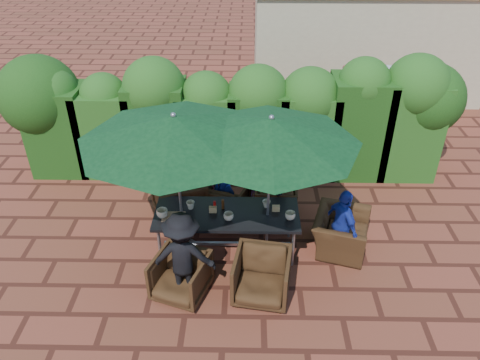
{
  "coord_description": "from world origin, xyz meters",
  "views": [
    {
      "loc": [
        0.31,
        -6.15,
        5.18
      ],
      "look_at": [
        0.19,
        0.4,
        0.96
      ],
      "focal_mm": 35.0,
      "sensor_mm": 36.0,
      "label": 1
    }
  ],
  "objects_px": {
    "chair_near_right": "(262,275)",
    "chair_end_right": "(341,227)",
    "chair_far_right": "(276,197)",
    "dining_table": "(227,217)",
    "chair_far_left": "(179,195)",
    "chair_far_mid": "(227,198)",
    "umbrella_left": "(174,129)",
    "umbrella_right": "(271,131)",
    "chair_near_left": "(180,274)"
  },
  "relations": [
    {
      "from": "dining_table",
      "to": "umbrella_left",
      "type": "distance_m",
      "value": 1.7
    },
    {
      "from": "umbrella_left",
      "to": "dining_table",
      "type": "bearing_deg",
      "value": -1.6
    },
    {
      "from": "umbrella_left",
      "to": "chair_end_right",
      "type": "distance_m",
      "value": 3.14
    },
    {
      "from": "chair_far_left",
      "to": "chair_end_right",
      "type": "height_order",
      "value": "chair_far_left"
    },
    {
      "from": "chair_near_right",
      "to": "chair_end_right",
      "type": "distance_m",
      "value": 1.71
    },
    {
      "from": "chair_far_left",
      "to": "chair_near_right",
      "type": "height_order",
      "value": "chair_far_left"
    },
    {
      "from": "chair_far_left",
      "to": "chair_near_left",
      "type": "distance_m",
      "value": 1.94
    },
    {
      "from": "chair_far_left",
      "to": "chair_far_mid",
      "type": "relative_size",
      "value": 1.22
    },
    {
      "from": "umbrella_left",
      "to": "chair_end_right",
      "type": "height_order",
      "value": "umbrella_left"
    },
    {
      "from": "chair_near_left",
      "to": "chair_near_right",
      "type": "xyz_separation_m",
      "value": [
        1.17,
        -0.01,
        0.03
      ]
    },
    {
      "from": "chair_far_right",
      "to": "chair_near_left",
      "type": "xyz_separation_m",
      "value": [
        -1.47,
        -1.98,
        -0.0
      ]
    },
    {
      "from": "dining_table",
      "to": "chair_far_left",
      "type": "distance_m",
      "value": 1.32
    },
    {
      "from": "chair_far_left",
      "to": "chair_near_right",
      "type": "bearing_deg",
      "value": 103.32
    },
    {
      "from": "chair_far_left",
      "to": "chair_near_left",
      "type": "xyz_separation_m",
      "value": [
        0.26,
        -1.93,
        -0.05
      ]
    },
    {
      "from": "chair_near_right",
      "to": "chair_near_left",
      "type": "bearing_deg",
      "value": -171.52
    },
    {
      "from": "chair_far_left",
      "to": "chair_far_right",
      "type": "height_order",
      "value": "chair_far_left"
    },
    {
      "from": "chair_near_left",
      "to": "chair_far_mid",
      "type": "bearing_deg",
      "value": 92.45
    },
    {
      "from": "umbrella_right",
      "to": "chair_far_mid",
      "type": "height_order",
      "value": "umbrella_right"
    },
    {
      "from": "chair_near_right",
      "to": "chair_end_right",
      "type": "height_order",
      "value": "chair_end_right"
    },
    {
      "from": "umbrella_left",
      "to": "chair_end_right",
      "type": "xyz_separation_m",
      "value": [
        2.58,
        0.07,
        -1.79
      ]
    },
    {
      "from": "umbrella_right",
      "to": "chair_near_left",
      "type": "distance_m",
      "value": 2.43
    },
    {
      "from": "umbrella_right",
      "to": "chair_near_left",
      "type": "relative_size",
      "value": 3.48
    },
    {
      "from": "chair_near_left",
      "to": "chair_end_right",
      "type": "distance_m",
      "value": 2.71
    },
    {
      "from": "dining_table",
      "to": "chair_far_left",
      "type": "bearing_deg",
      "value": 133.89
    },
    {
      "from": "dining_table",
      "to": "chair_far_right",
      "type": "relative_size",
      "value": 3.0
    },
    {
      "from": "dining_table",
      "to": "chair_far_left",
      "type": "height_order",
      "value": "chair_far_left"
    },
    {
      "from": "umbrella_right",
      "to": "chair_far_mid",
      "type": "bearing_deg",
      "value": 124.02
    },
    {
      "from": "umbrella_right",
      "to": "chair_far_right",
      "type": "relative_size",
      "value": 3.44
    },
    {
      "from": "chair_far_left",
      "to": "chair_near_right",
      "type": "relative_size",
      "value": 1.06
    },
    {
      "from": "dining_table",
      "to": "umbrella_left",
      "type": "bearing_deg",
      "value": 178.4
    },
    {
      "from": "umbrella_left",
      "to": "chair_far_right",
      "type": "xyz_separation_m",
      "value": [
        1.56,
        0.96,
        -1.83
      ]
    },
    {
      "from": "chair_far_mid",
      "to": "chair_end_right",
      "type": "relative_size",
      "value": 0.73
    },
    {
      "from": "chair_near_right",
      "to": "dining_table",
      "type": "bearing_deg",
      "value": 127.33
    },
    {
      "from": "umbrella_left",
      "to": "umbrella_right",
      "type": "distance_m",
      "value": 1.37
    },
    {
      "from": "dining_table",
      "to": "chair_far_right",
      "type": "distance_m",
      "value": 1.32
    },
    {
      "from": "umbrella_right",
      "to": "chair_far_left",
      "type": "relative_size",
      "value": 3.05
    },
    {
      "from": "dining_table",
      "to": "chair_far_right",
      "type": "xyz_separation_m",
      "value": [
        0.84,
        0.98,
        -0.29
      ]
    },
    {
      "from": "umbrella_right",
      "to": "chair_near_right",
      "type": "distance_m",
      "value": 2.06
    },
    {
      "from": "umbrella_left",
      "to": "chair_far_left",
      "type": "bearing_deg",
      "value": 100.91
    },
    {
      "from": "chair_far_mid",
      "to": "chair_end_right",
      "type": "bearing_deg",
      "value": 174.92
    },
    {
      "from": "umbrella_right",
      "to": "chair_near_left",
      "type": "bearing_deg",
      "value": -143.01
    },
    {
      "from": "chair_far_right",
      "to": "chair_end_right",
      "type": "bearing_deg",
      "value": 142.84
    },
    {
      "from": "chair_far_left",
      "to": "chair_far_right",
      "type": "distance_m",
      "value": 1.74
    },
    {
      "from": "chair_far_left",
      "to": "chair_far_right",
      "type": "bearing_deg",
      "value": 158.39
    },
    {
      "from": "chair_near_left",
      "to": "chair_near_right",
      "type": "height_order",
      "value": "chair_near_right"
    },
    {
      "from": "chair_far_right",
      "to": "chair_far_mid",
      "type": "bearing_deg",
      "value": 4.63
    },
    {
      "from": "umbrella_left",
      "to": "chair_far_left",
      "type": "height_order",
      "value": "umbrella_left"
    },
    {
      "from": "chair_far_right",
      "to": "dining_table",
      "type": "bearing_deg",
      "value": 53.67
    },
    {
      "from": "umbrella_left",
      "to": "chair_near_right",
      "type": "distance_m",
      "value": 2.43
    },
    {
      "from": "chair_far_left",
      "to": "chair_end_right",
      "type": "relative_size",
      "value": 0.89
    }
  ]
}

